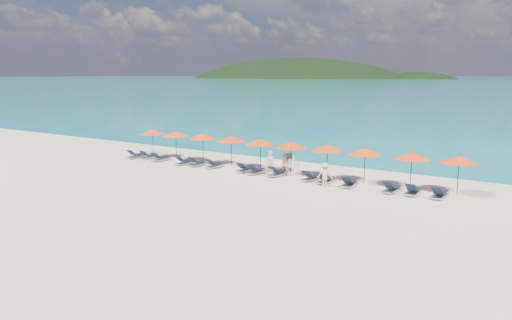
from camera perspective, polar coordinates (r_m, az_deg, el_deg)
The scene contains 32 objects.
ground at distance 29.96m, azimuth -3.19°, elevation -3.08°, with size 1400.00×1400.00×0.00m, color beige.
headland_main at distance 648.21m, azimuth 4.37°, elevation 5.96°, with size 374.00×242.00×126.50m.
headland_small at distance 608.34m, azimuth 17.78°, elevation 5.54°, with size 162.00×126.00×85.50m.
jetski at distance 37.00m, azimuth 3.80°, elevation -0.08°, with size 1.81×2.33×0.79m.
beachgoer_a at distance 32.62m, azimuth 1.66°, elevation -0.43°, with size 0.64×0.42×1.75m, color #DFB07D.
beachgoer_b at distance 33.12m, azimuth 3.36°, elevation -0.52°, with size 0.72×0.41×1.48m, color #DFB07D.
beachgoer_c at distance 30.10m, azimuth 7.89°, elevation -1.69°, with size 0.94×0.44×1.45m, color #DFB07D.
umbrella_0 at distance 41.56m, azimuth -11.74°, elevation 3.20°, with size 2.10×2.10×2.28m.
umbrella_1 at distance 39.65m, azimuth -9.16°, elevation 2.97°, with size 2.10×2.10×2.28m.
umbrella_2 at distance 37.91m, azimuth -6.11°, elevation 2.72°, with size 2.10×2.10×2.28m.
umbrella_3 at distance 36.22m, azimuth -2.85°, elevation 2.43°, with size 2.10×2.10×2.28m.
umbrella_4 at distance 34.73m, azimuth 0.50°, elevation 2.12°, with size 2.10×2.10×2.28m.
umbrella_5 at distance 33.27m, azimuth 4.03°, elevation 1.75°, with size 2.10×2.10×2.28m.
umbrella_6 at distance 32.25m, azimuth 8.16°, elevation 1.41°, with size 2.10×2.10×2.28m.
umbrella_7 at distance 31.10m, azimuth 12.36°, elevation 0.96°, with size 2.10×2.10×2.28m.
umbrella_8 at distance 30.26m, azimuth 17.38°, elevation 0.49°, with size 2.10×2.10×2.28m.
umbrella_9 at distance 29.81m, azimuth 22.21°, elevation 0.07°, with size 2.10×2.10×2.28m.
lounger_0 at distance 41.04m, azimuth -13.58°, elevation 0.53°, with size 0.77×1.75×0.66m.
lounger_1 at distance 40.42m, azimuth -12.15°, elevation 0.45°, with size 0.66×1.71×0.66m.
lounger_2 at distance 39.25m, azimuth -10.84°, elevation 0.21°, with size 0.63×1.70×0.66m.
lounger_3 at distance 37.44m, azimuth -8.18°, elevation -0.17°, with size 0.62×1.70×0.66m.
lounger_4 at distance 36.76m, azimuth -6.64°, elevation -0.33°, with size 0.72×1.73×0.66m.
lounger_5 at distance 35.89m, azimuth -4.78°, elevation -0.54°, with size 0.67×1.72×0.66m.
lounger_6 at distance 34.38m, azimuth -1.22°, elevation -0.98°, with size 0.68×1.72×0.66m.
lounger_7 at distance 33.64m, azimuth 0.04°, elevation -1.22°, with size 0.71×1.73×0.66m.
lounger_8 at distance 32.99m, azimuth 2.49°, elevation -1.45°, with size 0.65×1.71×0.66m.
lounger_9 at distance 31.80m, azimuth 6.35°, elevation -1.93°, with size 0.78×1.75×0.66m.
lounger_10 at distance 31.15m, azimuth 7.97°, elevation -2.22°, with size 0.65×1.71×0.66m.
lounger_11 at distance 30.45m, azimuth 10.62°, elevation -2.58°, with size 0.79×1.76×0.66m.
lounger_12 at distance 29.56m, azimuth 15.26°, elevation -3.14°, with size 0.71×1.73×0.66m.
lounger_13 at distance 29.34m, azimuth 17.50°, elevation -3.35°, with size 0.71×1.73×0.66m.
lounger_14 at distance 28.99m, azimuth 20.22°, elevation -3.66°, with size 0.68×1.72×0.66m.
Camera 1 is at (17.59, -23.30, 6.75)m, focal length 35.00 mm.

